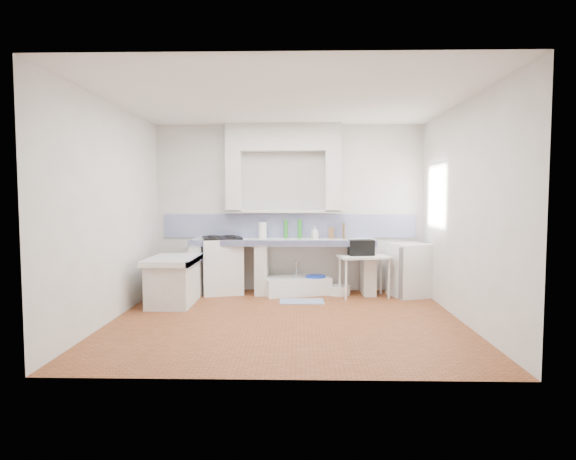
{
  "coord_description": "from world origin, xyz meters",
  "views": [
    {
      "loc": [
        0.16,
        -6.01,
        1.59
      ],
      "look_at": [
        0.0,
        1.0,
        1.1
      ],
      "focal_mm": 29.45,
      "sensor_mm": 36.0,
      "label": 1
    }
  ],
  "objects_px": {
    "sink": "(296,286)",
    "fridge": "(410,270)",
    "stove": "(222,266)",
    "side_table": "(364,276)"
  },
  "relations": [
    {
      "from": "sink",
      "to": "fridge",
      "type": "distance_m",
      "value": 1.85
    },
    {
      "from": "side_table",
      "to": "fridge",
      "type": "height_order",
      "value": "fridge"
    },
    {
      "from": "stove",
      "to": "sink",
      "type": "distance_m",
      "value": 1.27
    },
    {
      "from": "stove",
      "to": "sink",
      "type": "xyz_separation_m",
      "value": [
        1.23,
        -0.05,
        -0.33
      ]
    },
    {
      "from": "side_table",
      "to": "fridge",
      "type": "xyz_separation_m",
      "value": [
        0.74,
        0.09,
        0.09
      ]
    },
    {
      "from": "stove",
      "to": "sink",
      "type": "relative_size",
      "value": 0.86
    },
    {
      "from": "sink",
      "to": "fridge",
      "type": "height_order",
      "value": "fridge"
    },
    {
      "from": "side_table",
      "to": "stove",
      "type": "bearing_deg",
      "value": 161.83
    },
    {
      "from": "stove",
      "to": "fridge",
      "type": "height_order",
      "value": "stove"
    },
    {
      "from": "side_table",
      "to": "sink",
      "type": "bearing_deg",
      "value": 156.68
    }
  ]
}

